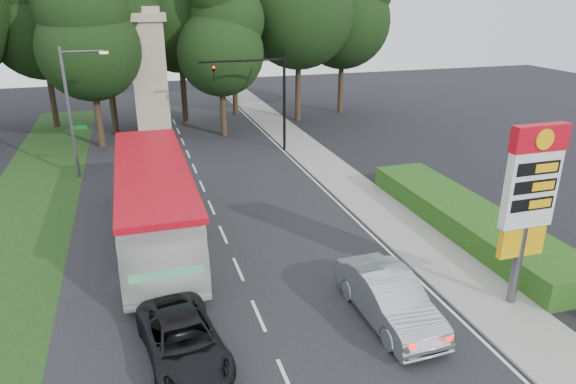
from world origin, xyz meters
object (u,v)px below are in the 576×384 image
object	(u,v)px
traffic_signal_mast	(266,88)
transit_bus	(155,203)
suv_charcoal	(183,340)
sedan_silver	(389,298)
monument	(149,74)
streetlight_signs	(72,107)
gas_station_pylon	(530,193)

from	to	relation	value
traffic_signal_mast	transit_bus	xyz separation A→B (m)	(-8.69, -12.52, -2.84)
transit_bus	suv_charcoal	size ratio (longest dim) A/B	2.67
traffic_signal_mast	sedan_silver	distance (m)	21.91
monument	streetlight_signs	bearing A→B (deg)	-121.97
traffic_signal_mast	transit_bus	size ratio (longest dim) A/B	0.55
traffic_signal_mast	suv_charcoal	world-z (taller)	traffic_signal_mast
gas_station_pylon	monument	size ratio (longest dim) A/B	0.68
streetlight_signs	monument	bearing A→B (deg)	58.03
monument	sedan_silver	size ratio (longest dim) A/B	1.90
traffic_signal_mast	streetlight_signs	world-z (taller)	streetlight_signs
streetlight_signs	monument	size ratio (longest dim) A/B	0.80
transit_bus	suv_charcoal	bearing A→B (deg)	-88.40
streetlight_signs	sedan_silver	distance (m)	22.88
streetlight_signs	suv_charcoal	bearing A→B (deg)	-77.91
streetlight_signs	transit_bus	bearing A→B (deg)	-69.30
gas_station_pylon	streetlight_signs	world-z (taller)	streetlight_signs
traffic_signal_mast	transit_bus	distance (m)	15.50
streetlight_signs	transit_bus	distance (m)	11.56
gas_station_pylon	monument	world-z (taller)	monument
suv_charcoal	monument	bearing A→B (deg)	80.85
gas_station_pylon	transit_bus	world-z (taller)	gas_station_pylon
gas_station_pylon	sedan_silver	bearing A→B (deg)	174.47
monument	traffic_signal_mast	bearing A→B (deg)	-38.00
traffic_signal_mast	monument	xyz separation A→B (m)	(-7.68, 6.00, 0.43)
traffic_signal_mast	sedan_silver	world-z (taller)	traffic_signal_mast
monument	suv_charcoal	xyz separation A→B (m)	(-0.80, -27.53, -4.42)
gas_station_pylon	suv_charcoal	bearing A→B (deg)	177.74
streetlight_signs	gas_station_pylon	bearing A→B (deg)	-51.04
gas_station_pylon	streetlight_signs	xyz separation A→B (m)	(-16.19, 20.01, -0.01)
monument	suv_charcoal	size ratio (longest dim) A/B	2.04
suv_charcoal	gas_station_pylon	bearing A→B (deg)	-9.74
gas_station_pylon	suv_charcoal	world-z (taller)	gas_station_pylon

